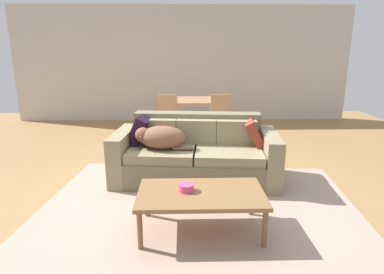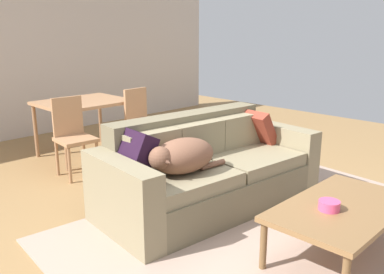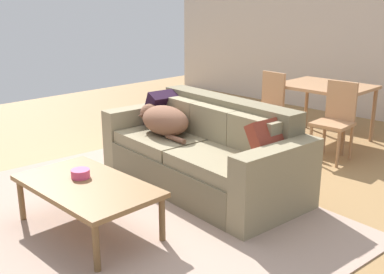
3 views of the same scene
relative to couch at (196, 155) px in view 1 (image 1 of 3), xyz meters
name	(u,v)px [view 1 (image 1 of 3)]	position (x,y,z in m)	size (l,w,h in m)	color
ground_plane	(184,182)	(-0.17, -0.15, -0.33)	(10.00, 10.00, 0.00)	#9C7547
back_partition	(183,64)	(-0.17, 3.85, 1.02)	(8.00, 0.12, 2.70)	beige
area_rug	(198,209)	(-0.01, -0.93, -0.33)	(3.53, 2.75, 0.01)	tan
couch	(196,155)	(0.00, 0.00, 0.00)	(2.25, 1.17, 0.86)	#70664C
dog_on_left_cushion	(161,137)	(-0.46, -0.13, 0.29)	(0.75, 0.44, 0.30)	brown
throw_pillow_by_left_arm	(139,131)	(-0.77, 0.14, 0.32)	(0.16, 0.39, 0.39)	black
throw_pillow_by_right_arm	(254,133)	(0.78, -0.01, 0.31)	(0.11, 0.37, 0.37)	maroon
coffee_table	(201,196)	(0.00, -1.36, 0.04)	(1.21, 0.70, 0.41)	olive
bowl_on_coffee_table	(186,187)	(-0.15, -1.33, 0.11)	(0.15, 0.15, 0.07)	#EA4C7F
dining_table	(193,103)	(0.04, 2.26, 0.34)	(1.10, 0.90, 0.75)	tan
dining_chair_near_left	(167,118)	(-0.46, 1.69, 0.17)	(0.43, 0.43, 0.91)	tan
dining_chair_near_right	(221,118)	(0.52, 1.66, 0.17)	(0.42, 0.42, 0.91)	tan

